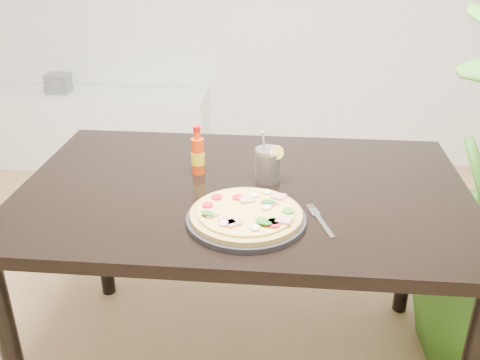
# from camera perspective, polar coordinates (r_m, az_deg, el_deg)

# --- Properties ---
(dining_table) EXTENTS (1.40, 0.90, 0.75)m
(dining_table) POSITION_cam_1_polar(r_m,az_deg,el_deg) (1.72, 0.38, -3.18)
(dining_table) COLOR black
(dining_table) RESTS_ON ground
(plate) EXTENTS (0.33, 0.33, 0.02)m
(plate) POSITION_cam_1_polar(r_m,az_deg,el_deg) (1.48, 0.66, -4.21)
(plate) COLOR black
(plate) RESTS_ON dining_table
(pizza) EXTENTS (0.31, 0.31, 0.03)m
(pizza) POSITION_cam_1_polar(r_m,az_deg,el_deg) (1.47, 0.71, -3.58)
(pizza) COLOR tan
(pizza) RESTS_ON plate
(hot_sauce_bottle) EXTENTS (0.05, 0.05, 0.16)m
(hot_sauce_bottle) POSITION_cam_1_polar(r_m,az_deg,el_deg) (1.75, -4.52, 2.68)
(hot_sauce_bottle) COLOR #DA3E0C
(hot_sauce_bottle) RESTS_ON dining_table
(cola_cup) EXTENTS (0.09, 0.08, 0.17)m
(cola_cup) POSITION_cam_1_polar(r_m,az_deg,el_deg) (1.70, 3.02, 1.56)
(cola_cup) COLOR black
(cola_cup) RESTS_ON dining_table
(fork) EXTENTS (0.07, 0.18, 0.00)m
(fork) POSITION_cam_1_polar(r_m,az_deg,el_deg) (1.51, 8.48, -4.16)
(fork) COLOR silver
(fork) RESTS_ON dining_table
(media_console) EXTENTS (1.40, 0.34, 0.50)m
(media_console) POSITION_cam_1_polar(r_m,az_deg,el_deg) (3.71, -14.47, 5.28)
(media_console) COLOR white
(media_console) RESTS_ON ground
(cd_stack) EXTENTS (0.14, 0.12, 0.13)m
(cd_stack) POSITION_cam_1_polar(r_m,az_deg,el_deg) (3.70, -18.81, 9.73)
(cd_stack) COLOR slate
(cd_stack) RESTS_ON media_console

